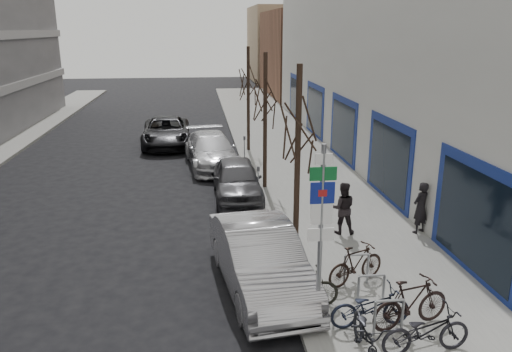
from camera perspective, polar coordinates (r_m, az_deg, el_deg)
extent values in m
plane|color=black|center=(11.24, -5.67, -18.03)|extent=(120.00, 120.00, 0.00)
cube|color=slate|center=(20.77, 6.21, -1.21)|extent=(5.00, 70.00, 0.15)
cube|color=brown|center=(51.02, 8.34, 13.68)|extent=(12.00, 14.00, 8.00)
cube|color=#937A5B|center=(65.70, 5.36, 14.81)|extent=(13.00, 12.00, 9.00)
cylinder|color=gray|center=(10.48, 7.34, -7.60)|extent=(0.10, 0.10, 4.20)
cube|color=white|center=(9.86, 7.76, 1.93)|extent=(0.35, 0.03, 0.22)
cube|color=#0C5926|center=(9.94, 7.69, 0.25)|extent=(0.55, 0.03, 0.28)
cube|color=navy|center=(10.06, 7.61, -1.94)|extent=(0.50, 0.03, 0.45)
cube|color=maroon|center=(10.05, 7.62, -1.95)|extent=(0.18, 0.02, 0.14)
cube|color=white|center=(10.21, 7.51, -4.33)|extent=(0.45, 0.03, 0.45)
cube|color=white|center=(10.38, 7.42, -6.66)|extent=(0.55, 0.03, 0.28)
cylinder|color=gray|center=(11.09, 13.41, -15.57)|extent=(0.06, 0.06, 0.80)
cylinder|color=gray|center=(11.30, 16.38, -15.17)|extent=(0.06, 0.06, 0.80)
cylinder|color=gray|center=(10.99, 15.07, -13.60)|extent=(0.60, 0.06, 0.06)
cylinder|color=gray|center=(11.98, 11.61, -12.86)|extent=(0.06, 0.06, 0.80)
cylinder|color=gray|center=(12.17, 14.36, -12.56)|extent=(0.06, 0.06, 0.80)
cylinder|color=gray|center=(11.88, 13.12, -11.03)|extent=(0.60, 0.06, 0.06)
cylinder|color=gray|center=(12.90, 10.09, -10.52)|extent=(0.06, 0.06, 0.80)
cylinder|color=gray|center=(13.08, 12.65, -10.29)|extent=(0.06, 0.06, 0.80)
cylinder|color=gray|center=(12.81, 11.48, -8.81)|extent=(0.60, 0.06, 0.06)
cylinder|color=black|center=(13.52, 4.74, 0.98)|extent=(0.16, 0.16, 5.50)
cylinder|color=black|center=(19.78, 1.05, 5.99)|extent=(0.16, 0.16, 5.50)
cylinder|color=black|center=(26.15, -0.89, 8.57)|extent=(0.16, 0.16, 5.50)
cylinder|color=gray|center=(13.68, 3.08, -7.94)|extent=(0.05, 0.05, 1.10)
cube|color=#3F3F44|center=(13.44, 3.12, -5.50)|extent=(0.10, 0.08, 0.18)
cylinder|color=gray|center=(18.77, 0.27, -1.04)|extent=(0.05, 0.05, 1.10)
cube|color=#3F3F44|center=(18.59, 0.27, 0.81)|extent=(0.10, 0.08, 0.18)
cylinder|color=gray|center=(24.04, -1.32, 2.89)|extent=(0.05, 0.05, 1.10)
cube|color=#3F3F44|center=(23.90, -1.33, 4.35)|extent=(0.10, 0.08, 0.18)
imported|color=black|center=(10.27, 12.54, -17.17)|extent=(0.74, 1.94, 1.16)
imported|color=black|center=(11.49, 17.29, -13.63)|extent=(2.00, 1.02, 1.17)
imported|color=black|center=(11.30, 12.97, -14.04)|extent=(1.80, 0.60, 1.09)
imported|color=black|center=(11.75, 5.33, -12.53)|extent=(1.73, 0.58, 1.04)
imported|color=black|center=(10.77, 18.89, -16.05)|extent=(1.91, 0.71, 1.14)
imported|color=black|center=(12.97, 11.36, -9.80)|extent=(1.81, 1.18, 1.06)
imported|color=#ACACB1|center=(12.62, 0.47, -9.45)|extent=(2.42, 5.25, 1.67)
imported|color=#47474C|center=(19.32, -2.18, -0.36)|extent=(1.80, 4.45, 1.52)
imported|color=#B4B5BA|center=(23.83, -5.11, 2.92)|extent=(2.80, 5.65, 1.58)
imported|color=black|center=(28.60, -10.21, 5.00)|extent=(2.80, 5.74, 1.57)
imported|color=black|center=(16.45, 18.27, -3.45)|extent=(0.72, 0.65, 1.66)
imported|color=black|center=(15.81, 9.86, -3.59)|extent=(0.68, 0.52, 1.68)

